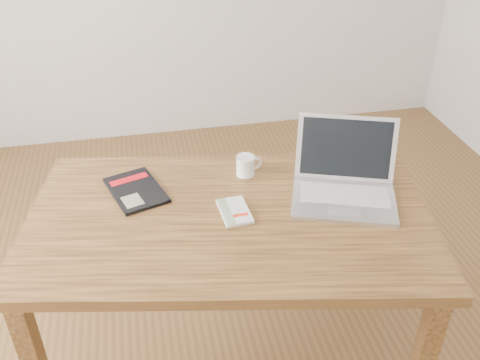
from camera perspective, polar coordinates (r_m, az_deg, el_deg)
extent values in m
plane|color=brown|center=(2.40, -1.98, -17.36)|extent=(4.00, 4.00, 0.00)
cube|color=brown|center=(1.85, -1.14, -4.29)|extent=(1.51, 1.04, 0.04)
cube|color=brown|center=(2.43, -16.20, -6.40)|extent=(0.07, 0.07, 0.71)
cube|color=brown|center=(2.43, 14.19, -6.18)|extent=(0.07, 0.07, 0.71)
cube|color=silver|center=(1.84, -0.57, -3.39)|extent=(0.11, 0.16, 0.01)
cube|color=white|center=(1.84, -0.57, -3.36)|extent=(0.11, 0.16, 0.01)
cube|color=gray|center=(1.83, -1.52, -3.34)|extent=(0.04, 0.15, 0.00)
cube|color=red|center=(1.82, 0.06, -3.75)|extent=(0.05, 0.02, 0.00)
cube|color=black|center=(1.99, -11.04, -1.06)|extent=(0.24, 0.29, 0.01)
cube|color=#B70D15|center=(2.04, -11.76, 0.08)|extent=(0.15, 0.08, 0.00)
cube|color=gray|center=(1.92, -11.40, -2.17)|extent=(0.08, 0.09, 0.00)
cube|color=silver|center=(1.93, 10.99, -2.20)|extent=(0.42, 0.36, 0.02)
cube|color=#BDBDC1|center=(1.94, 11.00, -1.47)|extent=(0.34, 0.23, 0.00)
cube|color=#BCBCC1|center=(1.86, 11.07, -3.31)|extent=(0.12, 0.09, 0.00)
cube|color=silver|center=(2.00, 11.24, 3.37)|extent=(0.37, 0.20, 0.23)
cube|color=black|center=(2.00, 11.25, 3.35)|extent=(0.33, 0.18, 0.20)
cylinder|color=white|center=(2.03, 0.59, 1.55)|extent=(0.07, 0.07, 0.08)
cylinder|color=black|center=(2.01, 0.59, 2.37)|extent=(0.06, 0.06, 0.01)
torus|color=white|center=(2.04, 1.67, 1.77)|extent=(0.05, 0.02, 0.05)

